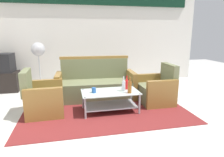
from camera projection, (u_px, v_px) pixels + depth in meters
The scene contains 14 objects.
ground_plane at pixel (119, 124), 3.36m from camera, with size 14.00×14.00×0.00m, color silver.
wall_back at pixel (94, 34), 5.93m from camera, with size 6.52×0.19×2.80m.
rug at pixel (105, 108), 4.07m from camera, with size 3.19×2.18×0.01m, color maroon.
couch at pixel (96, 85), 4.64m from camera, with size 1.83×0.82×0.96m.
armchair_left at pixel (43, 99), 3.76m from camera, with size 0.72×0.78×0.85m.
armchair_right at pixel (157, 90), 4.34m from camera, with size 0.70×0.76×0.85m.
coffee_table at pixel (110, 98), 3.86m from camera, with size 1.10×0.60×0.40m.
bottle_clear at pixel (124, 85), 3.84m from camera, with size 0.07×0.07×0.29m.
bottle_brown at pixel (130, 87), 3.71m from camera, with size 0.07×0.07×0.31m.
bottle_red at pixel (127, 84), 3.96m from camera, with size 0.06×0.06×0.28m.
cup at pixel (94, 90), 3.74m from camera, with size 0.08×0.08×0.10m, color #2659A5.
tv_stand at pixel (3, 82), 5.21m from camera, with size 0.80×0.50×0.52m, color black.
television at pixel (1, 63), 5.09m from camera, with size 0.64×0.50×0.48m.
pedestal_fan at pixel (38, 52), 5.28m from camera, with size 0.36×0.36×1.27m.
Camera 1 is at (-0.78, -3.00, 1.53)m, focal length 31.76 mm.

